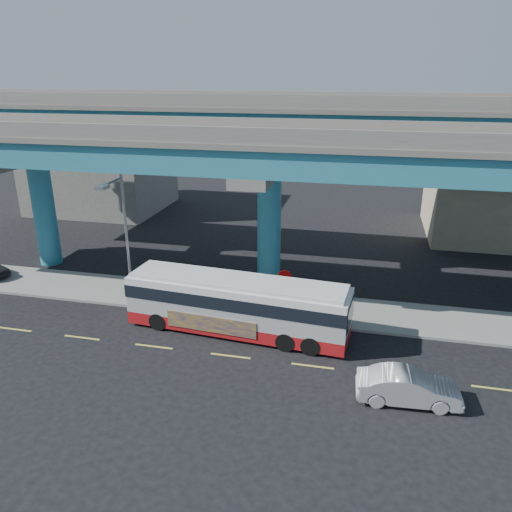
% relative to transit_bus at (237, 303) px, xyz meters
% --- Properties ---
extents(ground, '(120.00, 120.00, 0.00)m').
position_rel_transit_bus_xyz_m(ground, '(0.29, -2.16, -1.65)').
color(ground, black).
rests_on(ground, ground).
extents(sidewalk, '(70.00, 4.00, 0.15)m').
position_rel_transit_bus_xyz_m(sidewalk, '(0.29, 3.34, -1.58)').
color(sidewalk, gray).
rests_on(sidewalk, ground).
extents(lane_markings, '(58.00, 0.12, 0.01)m').
position_rel_transit_bus_xyz_m(lane_markings, '(0.29, -2.46, -1.65)').
color(lane_markings, '#D8C64C').
rests_on(lane_markings, ground).
extents(viaduct, '(52.00, 12.40, 11.70)m').
position_rel_transit_bus_xyz_m(viaduct, '(0.29, 6.95, 7.49)').
color(viaduct, teal).
rests_on(viaduct, ground).
extents(building_concrete, '(12.00, 10.00, 9.00)m').
position_rel_transit_bus_xyz_m(building_concrete, '(-19.71, 21.84, 2.85)').
color(building_concrete, gray).
rests_on(building_concrete, ground).
extents(transit_bus, '(11.92, 3.54, 3.01)m').
position_rel_transit_bus_xyz_m(transit_bus, '(0.00, 0.00, 0.00)').
color(transit_bus, maroon).
rests_on(transit_bus, ground).
extents(sedan, '(2.00, 4.43, 1.40)m').
position_rel_transit_bus_xyz_m(sedan, '(8.45, -4.23, -0.95)').
color(sedan, '#B5B5BA').
rests_on(sedan, ground).
extents(street_lamp, '(0.50, 2.49, 7.61)m').
position_rel_transit_bus_xyz_m(street_lamp, '(-6.93, 1.29, 3.45)').
color(street_lamp, gray).
rests_on(street_lamp, sidewalk).
extents(stop_sign, '(0.80, 0.28, 2.77)m').
position_rel_transit_bus_xyz_m(stop_sign, '(2.13, 2.02, 0.51)').
color(stop_sign, gray).
rests_on(stop_sign, sidewalk).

